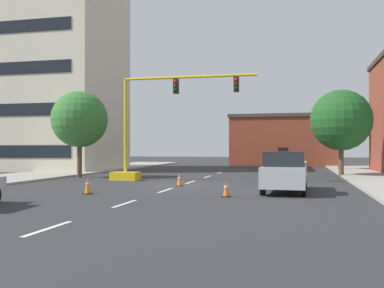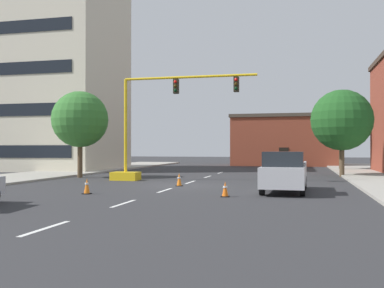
{
  "view_description": "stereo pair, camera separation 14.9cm",
  "coord_description": "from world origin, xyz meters",
  "px_view_note": "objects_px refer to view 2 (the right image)",
  "views": [
    {
      "loc": [
        6.5,
        -24.83,
        2.18
      ],
      "look_at": [
        0.08,
        2.6,
        2.41
      ],
      "focal_mm": 41.84,
      "sensor_mm": 36.0,
      "label": 1
    },
    {
      "loc": [
        6.65,
        -24.8,
        2.18
      ],
      "look_at": [
        0.08,
        2.6,
        2.41
      ],
      "focal_mm": 41.84,
      "sensor_mm": 36.0,
      "label": 2
    }
  ],
  "objects_px": {
    "tree_right_mid": "(342,120)",
    "traffic_cone_roadside_b": "(87,186)",
    "tree_right_far": "(341,123)",
    "traffic_signal_gantry": "(144,146)",
    "traffic_cone_roadside_a": "(179,180)",
    "tree_left_near": "(80,119)",
    "traffic_cone_roadside_c": "(225,189)",
    "pickup_truck_silver": "(285,172)"
  },
  "relations": [
    {
      "from": "tree_right_far",
      "to": "traffic_cone_roadside_c",
      "type": "xyz_separation_m",
      "value": [
        -7.1,
        -25.47,
        -4.24
      ]
    },
    {
      "from": "tree_right_far",
      "to": "traffic_cone_roadside_a",
      "type": "distance_m",
      "value": 23.53
    },
    {
      "from": "traffic_cone_roadside_b",
      "to": "tree_right_mid",
      "type": "bearing_deg",
      "value": 51.11
    },
    {
      "from": "traffic_signal_gantry",
      "to": "traffic_cone_roadside_a",
      "type": "bearing_deg",
      "value": -46.63
    },
    {
      "from": "traffic_cone_roadside_b",
      "to": "tree_left_near",
      "type": "bearing_deg",
      "value": 119.07
    },
    {
      "from": "tree_left_near",
      "to": "traffic_cone_roadside_a",
      "type": "height_order",
      "value": "tree_left_near"
    },
    {
      "from": "traffic_signal_gantry",
      "to": "tree_left_near",
      "type": "height_order",
      "value": "traffic_signal_gantry"
    },
    {
      "from": "traffic_cone_roadside_b",
      "to": "traffic_cone_roadside_c",
      "type": "xyz_separation_m",
      "value": [
        6.51,
        0.29,
        -0.04
      ]
    },
    {
      "from": "traffic_signal_gantry",
      "to": "pickup_truck_silver",
      "type": "distance_m",
      "value": 11.01
    },
    {
      "from": "traffic_signal_gantry",
      "to": "tree_left_near",
      "type": "bearing_deg",
      "value": 162.9
    },
    {
      "from": "traffic_signal_gantry",
      "to": "tree_right_mid",
      "type": "distance_m",
      "value": 15.08
    },
    {
      "from": "traffic_cone_roadside_c",
      "to": "traffic_signal_gantry",
      "type": "bearing_deg",
      "value": 128.91
    },
    {
      "from": "pickup_truck_silver",
      "to": "traffic_cone_roadside_c",
      "type": "bearing_deg",
      "value": -131.67
    },
    {
      "from": "tree_right_mid",
      "to": "traffic_cone_roadside_b",
      "type": "bearing_deg",
      "value": -128.89
    },
    {
      "from": "traffic_cone_roadside_b",
      "to": "pickup_truck_silver",
      "type": "bearing_deg",
      "value": 18.94
    },
    {
      "from": "tree_right_far",
      "to": "pickup_truck_silver",
      "type": "relative_size",
      "value": 1.2
    },
    {
      "from": "traffic_cone_roadside_a",
      "to": "traffic_signal_gantry",
      "type": "bearing_deg",
      "value": 133.37
    },
    {
      "from": "traffic_cone_roadside_c",
      "to": "traffic_cone_roadside_b",
      "type": "bearing_deg",
      "value": -177.42
    },
    {
      "from": "traffic_cone_roadside_c",
      "to": "pickup_truck_silver",
      "type": "bearing_deg",
      "value": 48.33
    },
    {
      "from": "tree_right_mid",
      "to": "traffic_cone_roadside_c",
      "type": "relative_size",
      "value": 9.49
    },
    {
      "from": "tree_right_far",
      "to": "traffic_cone_roadside_b",
      "type": "height_order",
      "value": "tree_right_far"
    },
    {
      "from": "tree_right_far",
      "to": "traffic_cone_roadside_a",
      "type": "bearing_deg",
      "value": -117.01
    },
    {
      "from": "tree_right_far",
      "to": "traffic_cone_roadside_b",
      "type": "relative_size",
      "value": 8.57
    },
    {
      "from": "tree_left_near",
      "to": "tree_right_mid",
      "type": "bearing_deg",
      "value": 16.25
    },
    {
      "from": "tree_right_far",
      "to": "tree_right_mid",
      "type": "relative_size",
      "value": 1.0
    },
    {
      "from": "tree_right_mid",
      "to": "traffic_cone_roadside_c",
      "type": "height_order",
      "value": "tree_right_mid"
    },
    {
      "from": "tree_right_far",
      "to": "tree_right_mid",
      "type": "height_order",
      "value": "same"
    },
    {
      "from": "pickup_truck_silver",
      "to": "traffic_cone_roadside_a",
      "type": "distance_m",
      "value": 6.28
    },
    {
      "from": "traffic_cone_roadside_b",
      "to": "traffic_cone_roadside_c",
      "type": "height_order",
      "value": "traffic_cone_roadside_b"
    },
    {
      "from": "tree_right_mid",
      "to": "tree_right_far",
      "type": "bearing_deg",
      "value": 85.42
    },
    {
      "from": "pickup_truck_silver",
      "to": "traffic_cone_roadside_a",
      "type": "bearing_deg",
      "value": 160.82
    },
    {
      "from": "tree_left_near",
      "to": "traffic_cone_roadside_c",
      "type": "bearing_deg",
      "value": -39.51
    },
    {
      "from": "tree_right_mid",
      "to": "traffic_cone_roadside_b",
      "type": "relative_size",
      "value": 8.57
    },
    {
      "from": "tree_right_far",
      "to": "traffic_cone_roadside_b",
      "type": "distance_m",
      "value": 29.44
    },
    {
      "from": "traffic_signal_gantry",
      "to": "traffic_cone_roadside_c",
      "type": "xyz_separation_m",
      "value": [
        6.85,
        -8.48,
        -1.94
      ]
    },
    {
      "from": "tree_right_far",
      "to": "traffic_cone_roadside_a",
      "type": "relative_size",
      "value": 8.68
    },
    {
      "from": "traffic_cone_roadside_b",
      "to": "traffic_cone_roadside_c",
      "type": "relative_size",
      "value": 1.11
    },
    {
      "from": "traffic_cone_roadside_a",
      "to": "traffic_cone_roadside_c",
      "type": "relative_size",
      "value": 1.09
    },
    {
      "from": "tree_left_near",
      "to": "traffic_cone_roadside_b",
      "type": "height_order",
      "value": "tree_left_near"
    },
    {
      "from": "traffic_signal_gantry",
      "to": "traffic_cone_roadside_c",
      "type": "bearing_deg",
      "value": -51.09
    },
    {
      "from": "tree_right_far",
      "to": "pickup_truck_silver",
      "type": "bearing_deg",
      "value": -101.49
    },
    {
      "from": "tree_left_near",
      "to": "tree_right_mid",
      "type": "distance_m",
      "value": 19.41
    }
  ]
}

